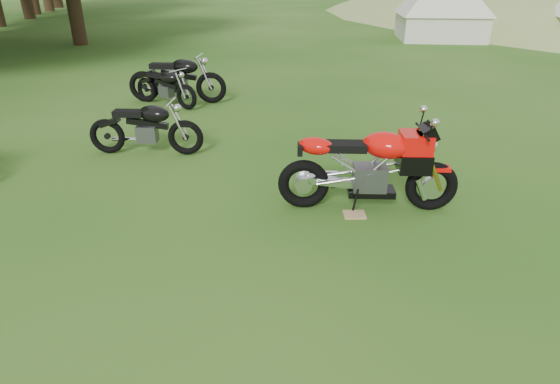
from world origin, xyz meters
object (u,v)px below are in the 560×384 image
at_px(vintage_moto_c, 165,86).
at_px(vintage_moto_d, 177,77).
at_px(plywood_board, 354,215).
at_px(vintage_moto_b, 145,126).
at_px(sport_motorcycle, 369,162).
at_px(tent_left, 442,3).

height_order(vintage_moto_c, vintage_moto_d, vintage_moto_d).
distance_m(plywood_board, vintage_moto_b, 3.83).
bearing_deg(plywood_board, sport_motorcycle, 74.48).
bearing_deg(plywood_board, vintage_moto_b, 169.04).
bearing_deg(plywood_board, tent_left, 93.56).
distance_m(vintage_moto_c, vintage_moto_d, 0.37).
distance_m(plywood_board, vintage_moto_d, 6.45).
distance_m(plywood_board, tent_left, 17.70).
bearing_deg(vintage_moto_d, vintage_moto_b, -82.55).
bearing_deg(vintage_moto_c, vintage_moto_d, 85.68).
xyz_separation_m(plywood_board, tent_left, (-1.10, 17.60, 1.47)).
distance_m(vintage_moto_b, vintage_moto_c, 3.10).
relative_size(plywood_board, vintage_moto_b, 0.15).
bearing_deg(sport_motorcycle, vintage_moto_d, 125.35).
relative_size(vintage_moto_c, tent_left, 0.51).
relative_size(sport_motorcycle, vintage_moto_c, 1.24).
distance_m(sport_motorcycle, plywood_board, 0.69).
relative_size(plywood_board, vintage_moto_c, 0.16).
xyz_separation_m(plywood_board, vintage_moto_d, (-5.22, 3.74, 0.56)).
xyz_separation_m(plywood_board, vintage_moto_b, (-3.74, 0.72, 0.47)).
xyz_separation_m(vintage_moto_b, vintage_moto_d, (-1.49, 3.01, 0.09)).
xyz_separation_m(vintage_moto_c, tent_left, (4.21, 14.21, 1.02)).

